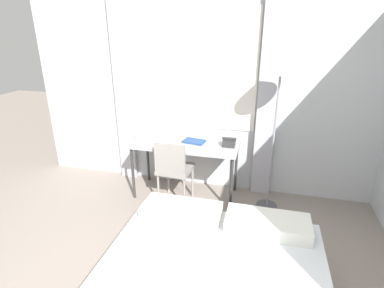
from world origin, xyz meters
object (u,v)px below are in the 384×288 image
object	(u,v)px
desk	(185,147)
standing_lamp	(280,77)
book	(194,141)
desk_chair	(174,167)
telephone	(229,142)

from	to	relation	value
desk	standing_lamp	xyz separation A→B (m)	(1.07, -0.06, 0.93)
book	desk	bearing A→B (deg)	-159.64
desk_chair	book	bearing A→B (deg)	60.96
book	standing_lamp	bearing A→B (deg)	-5.77
telephone	book	world-z (taller)	telephone
desk	standing_lamp	distance (m)	1.42
standing_lamp	desk_chair	bearing A→B (deg)	-170.41
telephone	standing_lamp	bearing A→B (deg)	-8.32
desk_chair	telephone	size ratio (longest dim) A/B	5.01
desk_chair	telephone	world-z (taller)	desk_chair
desk	telephone	size ratio (longest dim) A/B	7.81
desk	standing_lamp	size ratio (longest dim) A/B	0.73
desk	standing_lamp	bearing A→B (deg)	-3.17
desk	standing_lamp	world-z (taller)	standing_lamp
desk	desk_chair	xyz separation A→B (m)	(-0.08, -0.25, -0.18)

